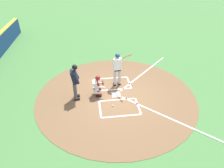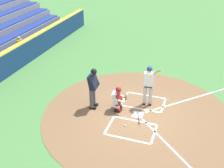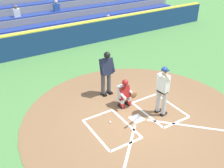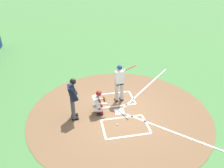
% 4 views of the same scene
% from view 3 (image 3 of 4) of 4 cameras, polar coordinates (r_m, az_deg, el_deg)
% --- Properties ---
extents(ground_plane, '(120.00, 120.00, 0.00)m').
position_cam_3_polar(ground_plane, '(9.50, 5.27, -7.42)').
color(ground_plane, '#4C8442').
extents(dirt_circle, '(8.00, 8.00, 0.01)m').
position_cam_3_polar(dirt_circle, '(9.49, 5.28, -7.39)').
color(dirt_circle, brown).
rests_on(dirt_circle, ground).
extents(home_plate_and_chalk, '(7.93, 4.91, 0.01)m').
position_cam_3_polar(home_plate_and_chalk, '(8.96, 8.68, -10.15)').
color(home_plate_and_chalk, white).
rests_on(home_plate_and_chalk, dirt_circle).
extents(batter, '(0.88, 0.83, 2.13)m').
position_cam_3_polar(batter, '(9.26, 10.78, -0.76)').
color(batter, '#BCBCBC').
rests_on(batter, ground).
extents(catcher, '(0.62, 0.61, 1.13)m').
position_cam_3_polar(catcher, '(9.82, 2.76, -1.79)').
color(catcher, black).
rests_on(catcher, ground).
extents(plate_umpire, '(0.59, 0.42, 1.86)m').
position_cam_3_polar(plate_umpire, '(10.30, -1.20, 2.91)').
color(plate_umpire, '#4C4C51').
rests_on(plate_umpire, ground).
extents(baseball, '(0.07, 0.07, 0.07)m').
position_cam_3_polar(baseball, '(9.25, -0.41, -8.14)').
color(baseball, white).
rests_on(baseball, ground).
extents(backstop_wall, '(22.00, 0.36, 1.31)m').
position_cam_3_polar(backstop_wall, '(15.13, -11.99, 9.40)').
color(backstop_wall, navy).
rests_on(backstop_wall, ground).
extents(bleacher_stand, '(20.00, 5.10, 3.00)m').
position_cam_3_polar(bleacher_stand, '(18.52, -16.55, 13.64)').
color(bleacher_stand, gray).
rests_on(bleacher_stand, ground).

